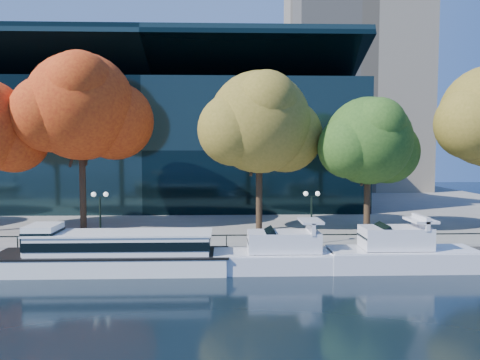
{
  "coord_description": "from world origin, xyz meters",
  "views": [
    {
      "loc": [
        4.85,
        -30.4,
        8.34
      ],
      "look_at": [
        6.15,
        8.0,
        5.65
      ],
      "focal_mm": 35.0,
      "sensor_mm": 36.0,
      "label": 1
    }
  ],
  "objects_px": {
    "tree_4": "(370,143)",
    "lamp_2": "(312,205)",
    "tour_boat": "(107,251)",
    "tree_2": "(83,109)",
    "cruiser_far": "(395,252)",
    "tree_3": "(261,124)",
    "lamp_1": "(100,206)",
    "cruiser_near": "(284,255)"
  },
  "relations": [
    {
      "from": "tree_4",
      "to": "lamp_2",
      "type": "distance_m",
      "value": 9.51
    },
    {
      "from": "tour_boat",
      "to": "tree_2",
      "type": "distance_m",
      "value": 15.91
    },
    {
      "from": "cruiser_far",
      "to": "tree_2",
      "type": "xyz_separation_m",
      "value": [
        -24.24,
        11.2,
        10.58
      ]
    },
    {
      "from": "tree_3",
      "to": "tour_boat",
      "type": "bearing_deg",
      "value": -138.53
    },
    {
      "from": "tree_2",
      "to": "tree_3",
      "type": "relative_size",
      "value": 1.12
    },
    {
      "from": "tree_3",
      "to": "tree_4",
      "type": "bearing_deg",
      "value": -4.07
    },
    {
      "from": "tree_2",
      "to": "tree_4",
      "type": "bearing_deg",
      "value": -4.34
    },
    {
      "from": "tour_boat",
      "to": "lamp_1",
      "type": "distance_m",
      "value": 4.72
    },
    {
      "from": "cruiser_far",
      "to": "tree_2",
      "type": "distance_m",
      "value": 28.72
    },
    {
      "from": "tree_2",
      "to": "tree_3",
      "type": "distance_m",
      "value": 15.94
    },
    {
      "from": "tour_boat",
      "to": "cruiser_near",
      "type": "relative_size",
      "value": 1.42
    },
    {
      "from": "lamp_2",
      "to": "cruiser_far",
      "type": "bearing_deg",
      "value": -36.64
    },
    {
      "from": "cruiser_near",
      "to": "tree_4",
      "type": "bearing_deg",
      "value": 47.04
    },
    {
      "from": "tree_4",
      "to": "lamp_1",
      "type": "xyz_separation_m",
      "value": [
        -21.99,
        -5.5,
        -4.76
      ]
    },
    {
      "from": "lamp_1",
      "to": "lamp_2",
      "type": "distance_m",
      "value": 15.86
    },
    {
      "from": "cruiser_near",
      "to": "tree_4",
      "type": "xyz_separation_m",
      "value": [
        8.66,
        9.3,
        7.67
      ]
    },
    {
      "from": "cruiser_near",
      "to": "lamp_1",
      "type": "height_order",
      "value": "lamp_1"
    },
    {
      "from": "tree_2",
      "to": "lamp_2",
      "type": "xyz_separation_m",
      "value": [
        19.16,
        -7.42,
        -7.78
      ]
    },
    {
      "from": "tree_4",
      "to": "lamp_1",
      "type": "relative_size",
      "value": 2.91
    },
    {
      "from": "tree_2",
      "to": "tree_3",
      "type": "height_order",
      "value": "tree_2"
    },
    {
      "from": "tree_2",
      "to": "lamp_1",
      "type": "bearing_deg",
      "value": -66.06
    },
    {
      "from": "cruiser_far",
      "to": "cruiser_near",
      "type": "bearing_deg",
      "value": -179.89
    },
    {
      "from": "tree_2",
      "to": "lamp_2",
      "type": "height_order",
      "value": "tree_2"
    },
    {
      "from": "tour_boat",
      "to": "cruiser_far",
      "type": "relative_size",
      "value": 1.49
    },
    {
      "from": "tour_boat",
      "to": "tree_4",
      "type": "xyz_separation_m",
      "value": [
        20.6,
        9.18,
        7.37
      ]
    },
    {
      "from": "tree_2",
      "to": "lamp_2",
      "type": "bearing_deg",
      "value": -21.18
    },
    {
      "from": "tree_3",
      "to": "lamp_2",
      "type": "relative_size",
      "value": 3.48
    },
    {
      "from": "cruiser_far",
      "to": "lamp_1",
      "type": "xyz_separation_m",
      "value": [
        -20.94,
        3.78,
        2.8
      ]
    },
    {
      "from": "tree_2",
      "to": "lamp_1",
      "type": "xyz_separation_m",
      "value": [
        3.29,
        -7.42,
        -7.78
      ]
    },
    {
      "from": "cruiser_far",
      "to": "lamp_2",
      "type": "xyz_separation_m",
      "value": [
        -5.08,
        3.78,
        2.8
      ]
    },
    {
      "from": "tour_boat",
      "to": "tree_4",
      "type": "bearing_deg",
      "value": 24.02
    },
    {
      "from": "tour_boat",
      "to": "tree_4",
      "type": "distance_m",
      "value": 23.73
    },
    {
      "from": "lamp_1",
      "to": "cruiser_near",
      "type": "bearing_deg",
      "value": -15.89
    },
    {
      "from": "cruiser_far",
      "to": "lamp_2",
      "type": "distance_m",
      "value": 6.92
    },
    {
      "from": "tree_4",
      "to": "lamp_2",
      "type": "height_order",
      "value": "tree_4"
    },
    {
      "from": "cruiser_near",
      "to": "lamp_2",
      "type": "height_order",
      "value": "lamp_2"
    },
    {
      "from": "cruiser_far",
      "to": "tree_2",
      "type": "bearing_deg",
      "value": 155.2
    },
    {
      "from": "tree_3",
      "to": "lamp_2",
      "type": "xyz_separation_m",
      "value": [
        3.33,
        -6.18,
        -6.36
      ]
    },
    {
      "from": "cruiser_near",
      "to": "cruiser_far",
      "type": "distance_m",
      "value": 7.62
    },
    {
      "from": "tree_2",
      "to": "lamp_1",
      "type": "relative_size",
      "value": 3.91
    },
    {
      "from": "tree_2",
      "to": "lamp_2",
      "type": "relative_size",
      "value": 3.91
    },
    {
      "from": "lamp_1",
      "to": "tree_2",
      "type": "bearing_deg",
      "value": 113.94
    }
  ]
}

